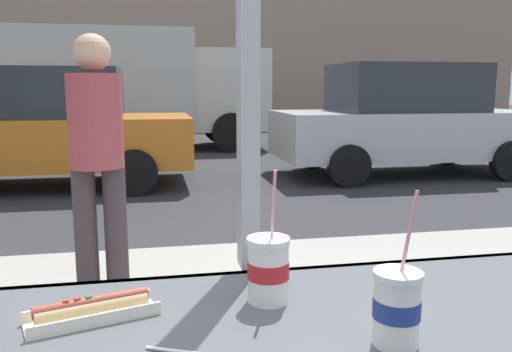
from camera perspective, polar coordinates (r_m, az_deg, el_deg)
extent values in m
plane|color=#2D2D30|center=(9.40, -9.49, 0.50)|extent=(60.00, 60.00, 0.00)
cube|color=#9E998E|center=(3.21, -5.85, -16.17)|extent=(16.00, 2.80, 0.15)
cube|color=#35373A|center=(1.42, -0.44, -10.74)|extent=(2.21, 0.02, 0.02)
cube|color=gray|center=(19.68, -10.66, 12.60)|extent=(28.00, 1.20, 5.08)
cylinder|color=silver|center=(1.06, 15.05, -14.03)|extent=(0.09, 0.09, 0.13)
cylinder|color=navy|center=(1.05, 15.07, -13.70)|extent=(0.09, 0.09, 0.04)
cylinder|color=black|center=(1.03, 15.21, -10.84)|extent=(0.08, 0.08, 0.01)
cylinder|color=white|center=(1.03, 15.23, -10.32)|extent=(0.09, 0.09, 0.01)
cylinder|color=pink|center=(1.01, 16.16, -6.94)|extent=(0.02, 0.03, 0.20)
cylinder|color=silver|center=(1.21, 1.21, -10.46)|extent=(0.09, 0.09, 0.14)
cylinder|color=red|center=(1.21, 1.21, -10.15)|extent=(0.10, 0.10, 0.04)
cylinder|color=black|center=(1.19, 1.22, -7.49)|extent=(0.08, 0.08, 0.01)
cylinder|color=white|center=(1.19, 1.22, -7.03)|extent=(0.10, 0.10, 0.01)
cylinder|color=pink|center=(1.17, 1.87, -4.06)|extent=(0.01, 0.03, 0.20)
cube|color=beige|center=(1.20, -17.33, -14.55)|extent=(0.28, 0.16, 0.01)
cube|color=beige|center=(1.16, -16.96, -14.82)|extent=(0.26, 0.09, 0.03)
cube|color=beige|center=(1.23, -17.73, -13.35)|extent=(0.26, 0.09, 0.03)
cylinder|color=#DBB77A|center=(1.19, -17.38, -13.54)|extent=(0.23, 0.11, 0.04)
cylinder|color=brown|center=(1.19, -17.41, -13.00)|extent=(0.23, 0.09, 0.03)
cube|color=#337A2D|center=(1.18, -17.76, -12.50)|extent=(0.02, 0.01, 0.01)
cube|color=red|center=(1.17, -20.00, -12.75)|extent=(0.01, 0.01, 0.01)
cube|color=red|center=(1.18, -18.91, -12.63)|extent=(0.02, 0.01, 0.01)
cube|color=orange|center=(8.39, -22.23, 3.52)|extent=(4.33, 1.87, 0.72)
cube|color=#282D33|center=(8.34, -22.37, 8.42)|extent=(2.25, 1.65, 0.71)
cylinder|color=black|center=(9.20, -12.75, 2.22)|extent=(0.64, 0.18, 0.64)
cylinder|color=black|center=(7.35, -13.12, 0.37)|extent=(0.64, 0.18, 0.64)
cube|color=#BCBCC1|center=(9.23, 15.95, 4.47)|extent=(4.35, 1.85, 0.76)
cube|color=#282D33|center=(9.17, 15.84, 9.23)|extent=(2.26, 1.63, 0.77)
cylinder|color=black|center=(10.73, 20.05, 2.90)|extent=(0.64, 0.18, 0.64)
cylinder|color=black|center=(9.21, 25.96, 1.48)|extent=(0.64, 0.18, 0.64)
cylinder|color=black|center=(9.62, 6.14, 2.71)|extent=(0.64, 0.18, 0.64)
cylinder|color=black|center=(7.89, 10.11, 1.10)|extent=(0.64, 0.18, 0.64)
cube|color=beige|center=(12.98, -17.78, 9.81)|extent=(4.80, 2.20, 2.32)
cube|color=beige|center=(13.01, -3.41, 9.31)|extent=(1.90, 2.10, 1.90)
cylinder|color=black|center=(14.09, -3.95, 5.46)|extent=(0.90, 0.24, 0.90)
cylinder|color=black|center=(12.02, -2.68, 4.76)|extent=(0.90, 0.24, 0.90)
cylinder|color=black|center=(14.22, -20.42, 4.92)|extent=(0.90, 0.24, 0.90)
cylinder|color=black|center=(12.06, -22.06, 4.08)|extent=(0.90, 0.24, 0.90)
cylinder|color=#3A3034|center=(3.40, -18.03, -6.17)|extent=(0.14, 0.14, 0.84)
cylinder|color=#3A3034|center=(3.39, -14.99, -6.10)|extent=(0.14, 0.14, 0.84)
cylinder|color=#983C43|center=(3.28, -17.10, 5.73)|extent=(0.32, 0.32, 0.56)
sphere|color=tan|center=(3.28, -17.45, 12.71)|extent=(0.22, 0.22, 0.22)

